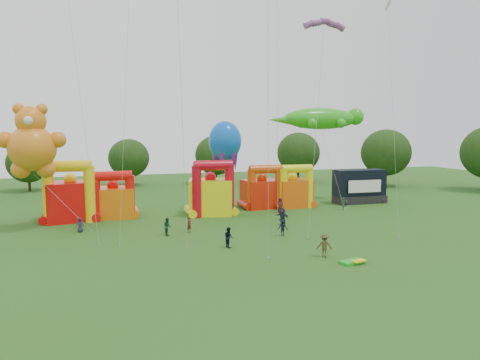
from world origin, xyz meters
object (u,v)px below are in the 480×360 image
object	(u,v)px
teddy_bear_kite	(43,164)
octopus_kite	(225,150)
spectator_4	(281,213)
bouncy_castle_0	(71,198)
bouncy_castle_2	(211,194)
spectator_0	(80,225)
stage_trailer	(359,187)
gecko_kite	(322,126)

from	to	relation	value
teddy_bear_kite	octopus_kite	bearing A→B (deg)	15.99
octopus_kite	spectator_4	distance (m)	11.86
bouncy_castle_0	bouncy_castle_2	distance (m)	16.59
spectator_0	spectator_4	world-z (taller)	spectator_4
stage_trailer	spectator_4	xyz separation A→B (m)	(-15.69, -8.21, -1.57)
spectator_4	teddy_bear_kite	bearing A→B (deg)	-57.69
bouncy_castle_0	bouncy_castle_2	world-z (taller)	bouncy_castle_0
gecko_kite	spectator_0	distance (m)	36.06
bouncy_castle_0	teddy_bear_kite	world-z (taller)	teddy_bear_kite
bouncy_castle_2	spectator_4	size ratio (longest dim) A/B	4.34
teddy_bear_kite	spectator_0	distance (m)	7.45
stage_trailer	spectator_0	size ratio (longest dim) A/B	4.93
teddy_bear_kite	spectator_4	size ratio (longest dim) A/B	8.40
teddy_bear_kite	spectator_0	world-z (taller)	teddy_bear_kite
gecko_kite	bouncy_castle_2	bearing A→B (deg)	-164.69
octopus_kite	spectator_0	distance (m)	20.69
gecko_kite	spectator_4	distance (m)	18.25
bouncy_castle_0	teddy_bear_kite	distance (m)	6.73
stage_trailer	teddy_bear_kite	bearing A→B (deg)	-171.64
bouncy_castle_0	spectator_4	size ratio (longest dim) A/B	4.51
spectator_4	stage_trailer	bearing A→B (deg)	154.61
octopus_kite	spectator_0	xyz separation A→B (m)	(-17.69, -7.90, -7.26)
bouncy_castle_0	gecko_kite	world-z (taller)	gecko_kite
stage_trailer	gecko_kite	bearing A→B (deg)	155.78
teddy_bear_kite	bouncy_castle_0	bearing A→B (deg)	65.39
stage_trailer	spectator_4	distance (m)	17.77
teddy_bear_kite	octopus_kite	world-z (taller)	teddy_bear_kite
bouncy_castle_2	octopus_kite	bearing A→B (deg)	45.69
spectator_0	teddy_bear_kite	bearing A→B (deg)	153.16
bouncy_castle_2	stage_trailer	xyz separation A→B (m)	(22.82, 2.61, -0.26)
gecko_kite	spectator_4	world-z (taller)	gecko_kite
spectator_4	bouncy_castle_0	bearing A→B (deg)	-68.98
stage_trailer	octopus_kite	world-z (taller)	octopus_kite
bouncy_castle_2	gecko_kite	world-z (taller)	gecko_kite
bouncy_castle_2	spectator_0	xyz separation A→B (m)	(-15.16, -5.31, -1.86)
bouncy_castle_2	teddy_bear_kite	bearing A→B (deg)	-169.42
bouncy_castle_2	spectator_0	size ratio (longest dim) A/B	4.49
octopus_kite	stage_trailer	bearing A→B (deg)	0.06
bouncy_castle_2	teddy_bear_kite	world-z (taller)	teddy_bear_kite
gecko_kite	octopus_kite	bearing A→B (deg)	-171.49
stage_trailer	gecko_kite	xyz separation A→B (m)	(-5.03, 2.26, 8.90)
spectator_0	spectator_4	distance (m)	22.30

